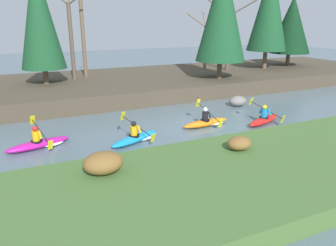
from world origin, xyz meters
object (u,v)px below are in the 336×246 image
kayaker_trailing (137,137)px  kayaker_far_back (41,143)px  kayaker_lead (264,119)px  kayaker_middle (207,122)px  boulder_midstream (238,101)px

kayaker_trailing → kayaker_far_back: (-3.99, 1.04, 0.00)m
kayaker_lead → kayaker_middle: (-2.97, 0.88, -0.02)m
kayaker_trailing → kayaker_lead: bearing=-26.9°
kayaker_lead → kayaker_far_back: 11.13m
kayaker_far_back → boulder_midstream: 12.15m
kayaker_far_back → boulder_midstream: size_ratio=2.42×
kayaker_lead → kayaker_middle: same height
kayaker_trailing → kayaker_far_back: 4.12m
kayaker_far_back → boulder_midstream: kayaker_far_back is taller
kayaker_lead → boulder_midstream: size_ratio=2.39×
kayaker_far_back → boulder_midstream: bearing=-4.5°
kayaker_middle → kayaker_far_back: size_ratio=1.01×
kayaker_lead → kayaker_far_back: (-11.05, 1.28, -0.02)m
kayaker_middle → kayaker_far_back: (-8.08, 0.40, 0.00)m
kayaker_trailing → kayaker_middle: bearing=-16.1°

